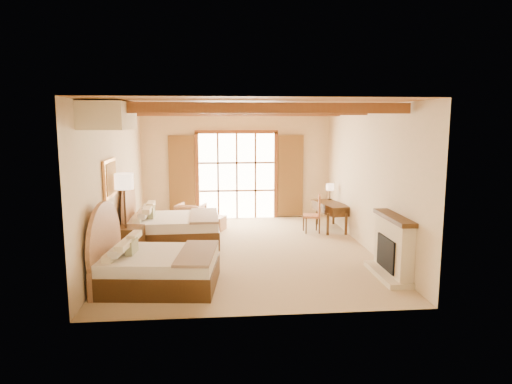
{
  "coord_description": "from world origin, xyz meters",
  "views": [
    {
      "loc": [
        -0.65,
        -9.88,
        2.87
      ],
      "look_at": [
        0.27,
        0.2,
        1.28
      ],
      "focal_mm": 32.0,
      "sensor_mm": 36.0,
      "label": 1
    }
  ],
  "objects": [
    {
      "name": "bed_near",
      "position": [
        -1.79,
        -2.13,
        0.4
      ],
      "size": [
        2.14,
        1.7,
        1.31
      ],
      "rotation": [
        0.0,
        0.0,
        -0.11
      ],
      "color": "#473016",
      "rests_on": "floor"
    },
    {
      "name": "wall_left",
      "position": [
        -2.75,
        0.0,
        1.6
      ],
      "size": [
        0.0,
        7.0,
        7.0
      ],
      "primitive_type": "plane",
      "rotation": [
        1.57,
        0.0,
        1.57
      ],
      "color": "beige",
      "rests_on": "ground"
    },
    {
      "name": "painting",
      "position": [
        -2.7,
        -0.75,
        1.75
      ],
      "size": [
        0.06,
        0.95,
        0.75
      ],
      "color": "#E9A156",
      "rests_on": "wall_left"
    },
    {
      "name": "bed_far",
      "position": [
        -1.79,
        0.72,
        0.42
      ],
      "size": [
        2.17,
        1.68,
        1.41
      ],
      "rotation": [
        0.0,
        0.0,
        0.03
      ],
      "color": "#473016",
      "rests_on": "floor"
    },
    {
      "name": "wall_back",
      "position": [
        0.0,
        3.5,
        1.6
      ],
      "size": [
        5.5,
        0.0,
        5.5
      ],
      "primitive_type": "plane",
      "rotation": [
        1.57,
        0.0,
        0.0
      ],
      "color": "beige",
      "rests_on": "ground"
    },
    {
      "name": "desk",
      "position": [
        2.42,
        1.77,
        0.38
      ],
      "size": [
        0.83,
        1.41,
        0.71
      ],
      "rotation": [
        0.0,
        0.0,
        0.21
      ],
      "color": "#473016",
      "rests_on": "floor"
    },
    {
      "name": "ceiling",
      "position": [
        0.0,
        0.0,
        3.2
      ],
      "size": [
        7.0,
        7.0,
        0.0
      ],
      "primitive_type": "plane",
      "rotation": [
        3.14,
        0.0,
        0.0
      ],
      "color": "#B67B40",
      "rests_on": "ground"
    },
    {
      "name": "ottoman",
      "position": [
        -0.66,
        2.0,
        0.18
      ],
      "size": [
        0.64,
        0.64,
        0.36
      ],
      "primitive_type": "cube",
      "rotation": [
        0.0,
        0.0,
        -0.38
      ],
      "color": "tan",
      "rests_on": "floor"
    },
    {
      "name": "nightstand",
      "position": [
        -2.47,
        -0.36,
        0.33
      ],
      "size": [
        0.63,
        0.63,
        0.67
      ],
      "primitive_type": "cube",
      "rotation": [
        0.0,
        0.0,
        -0.14
      ],
      "color": "#473016",
      "rests_on": "floor"
    },
    {
      "name": "desk_chair",
      "position": [
        1.86,
        1.49,
        0.31
      ],
      "size": [
        0.51,
        0.51,
        0.99
      ],
      "rotation": [
        0.0,
        0.0,
        -0.2
      ],
      "color": "#B36943",
      "rests_on": "floor"
    },
    {
      "name": "ceiling_beams",
      "position": [
        0.0,
        0.0,
        3.08
      ],
      "size": [
        5.39,
        4.6,
        0.18
      ],
      "primitive_type": null,
      "color": "brown",
      "rests_on": "ceiling"
    },
    {
      "name": "french_doors",
      "position": [
        0.0,
        3.44,
        1.25
      ],
      "size": [
        3.95,
        0.08,
        2.6
      ],
      "color": "white",
      "rests_on": "ground"
    },
    {
      "name": "wall_right",
      "position": [
        2.75,
        0.0,
        1.6
      ],
      "size": [
        0.0,
        7.0,
        7.0
      ],
      "primitive_type": "plane",
      "rotation": [
        1.57,
        0.0,
        -1.57
      ],
      "color": "beige",
      "rests_on": "ground"
    },
    {
      "name": "floor",
      "position": [
        0.0,
        0.0,
        0.0
      ],
      "size": [
        7.0,
        7.0,
        0.0
      ],
      "primitive_type": "plane",
      "color": "tan",
      "rests_on": "ground"
    },
    {
      "name": "canopy_valance",
      "position": [
        -2.4,
        -2.0,
        2.95
      ],
      "size": [
        0.7,
        1.4,
        0.45
      ],
      "primitive_type": "cube",
      "color": "#F3E8C2",
      "rests_on": "ceiling"
    },
    {
      "name": "desk_lamp",
      "position": [
        2.52,
        2.3,
        1.05
      ],
      "size": [
        0.22,
        0.22,
        0.44
      ],
      "color": "#352418",
      "rests_on": "desk"
    },
    {
      "name": "armchair",
      "position": [
        -1.31,
        2.38,
        0.33
      ],
      "size": [
        0.88,
        0.89,
        0.65
      ],
      "primitive_type": "imported",
      "rotation": [
        0.0,
        0.0,
        -3.44
      ],
      "color": "#AB764E",
      "rests_on": "floor"
    },
    {
      "name": "floor_lamp",
      "position": [
        -2.5,
        -0.46,
        1.54
      ],
      "size": [
        0.38,
        0.38,
        1.81
      ],
      "color": "#352418",
      "rests_on": "floor"
    },
    {
      "name": "fireplace",
      "position": [
        2.6,
        -2.0,
        0.51
      ],
      "size": [
        0.46,
        1.4,
        1.16
      ],
      "color": "beige",
      "rests_on": "ground"
    }
  ]
}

